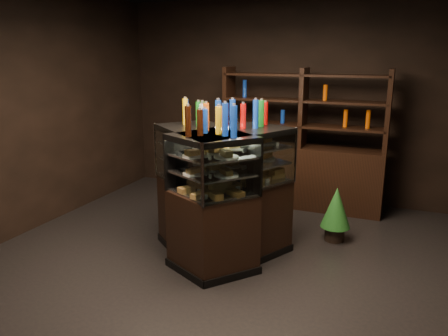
{
  "coord_description": "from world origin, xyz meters",
  "views": [
    {
      "loc": [
        1.78,
        -4.04,
        2.18
      ],
      "look_at": [
        0.16,
        -0.14,
        1.08
      ],
      "focal_mm": 35.0,
      "sensor_mm": 36.0,
      "label": 1
    }
  ],
  "objects": [
    {
      "name": "food_display",
      "position": [
        0.02,
        0.04,
        1.09
      ],
      "size": [
        1.17,
        1.16,
        0.44
      ],
      "color": "gold",
      "rests_on": "display_case"
    },
    {
      "name": "potted_conifer",
      "position": [
        1.14,
        0.98,
        0.43
      ],
      "size": [
        0.35,
        0.35,
        0.75
      ],
      "rotation": [
        0.0,
        0.0,
        0.31
      ],
      "color": "black",
      "rests_on": "ground"
    },
    {
      "name": "ground",
      "position": [
        0.0,
        0.0,
        0.0
      ],
      "size": [
        5.0,
        5.0,
        0.0
      ],
      "primitive_type": "plane",
      "color": "black",
      "rests_on": "ground"
    },
    {
      "name": "back_shelving",
      "position": [
        0.46,
        2.05,
        0.61
      ],
      "size": [
        2.31,
        0.42,
        2.0
      ],
      "rotation": [
        0.0,
        0.0,
        -0.0
      ],
      "color": "black",
      "rests_on": "ground"
    },
    {
      "name": "bottles_top",
      "position": [
        0.02,
        0.04,
        1.56
      ],
      "size": [
        1.0,
        1.01,
        0.3
      ],
      "color": "black",
      "rests_on": "display_case"
    },
    {
      "name": "room_shell",
      "position": [
        0.0,
        0.0,
        1.94
      ],
      "size": [
        5.02,
        5.02,
        3.01
      ],
      "color": "black",
      "rests_on": "ground"
    },
    {
      "name": "display_case",
      "position": [
        0.02,
        0.04,
        0.48
      ],
      "size": [
        1.59,
        1.47,
        1.43
      ],
      "rotation": [
        0.0,
        0.0,
        0.21
      ],
      "color": "black",
      "rests_on": "ground"
    }
  ]
}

